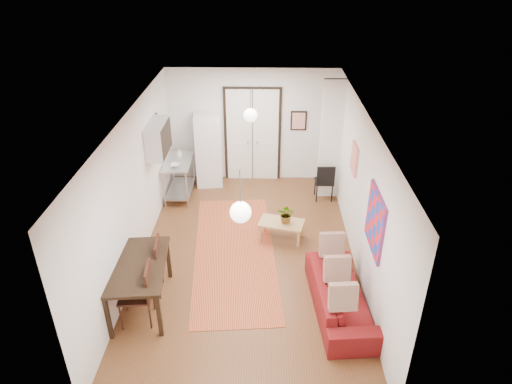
{
  "coord_description": "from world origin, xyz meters",
  "views": [
    {
      "loc": [
        0.34,
        -7.35,
        5.51
      ],
      "look_at": [
        0.16,
        0.4,
        1.25
      ],
      "focal_mm": 32.0,
      "sensor_mm": 36.0,
      "label": 1
    }
  ],
  "objects_px": {
    "coffee_table": "(281,224)",
    "fridge": "(208,151)",
    "black_side_chair": "(324,176)",
    "dining_chair_far": "(136,285)",
    "dining_chair_near": "(147,259)",
    "kitchen_counter": "(179,173)",
    "dining_table": "(138,269)",
    "sofa": "(340,295)"
  },
  "relations": [
    {
      "from": "black_side_chair",
      "to": "dining_table",
      "type": "bearing_deg",
      "value": 46.92
    },
    {
      "from": "kitchen_counter",
      "to": "black_side_chair",
      "type": "relative_size",
      "value": 1.32
    },
    {
      "from": "coffee_table",
      "to": "dining_chair_near",
      "type": "height_order",
      "value": "dining_chair_near"
    },
    {
      "from": "sofa",
      "to": "coffee_table",
      "type": "height_order",
      "value": "sofa"
    },
    {
      "from": "kitchen_counter",
      "to": "coffee_table",
      "type": "bearing_deg",
      "value": -36.98
    },
    {
      "from": "sofa",
      "to": "dining_table",
      "type": "distance_m",
      "value": 3.4
    },
    {
      "from": "coffee_table",
      "to": "black_side_chair",
      "type": "distance_m",
      "value": 2.14
    },
    {
      "from": "coffee_table",
      "to": "dining_chair_far",
      "type": "height_order",
      "value": "dining_chair_far"
    },
    {
      "from": "coffee_table",
      "to": "black_side_chair",
      "type": "xyz_separation_m",
      "value": [
        1.07,
        1.85,
        0.19
      ]
    },
    {
      "from": "sofa",
      "to": "dining_chair_far",
      "type": "height_order",
      "value": "dining_chair_far"
    },
    {
      "from": "fridge",
      "to": "dining_chair_far",
      "type": "height_order",
      "value": "fridge"
    },
    {
      "from": "coffee_table",
      "to": "dining_table",
      "type": "relative_size",
      "value": 0.61
    },
    {
      "from": "sofa",
      "to": "black_side_chair",
      "type": "relative_size",
      "value": 2.31
    },
    {
      "from": "sofa",
      "to": "coffee_table",
      "type": "relative_size",
      "value": 2.14
    },
    {
      "from": "coffee_table",
      "to": "fridge",
      "type": "bearing_deg",
      "value": 125.65
    },
    {
      "from": "sofa",
      "to": "kitchen_counter",
      "type": "height_order",
      "value": "kitchen_counter"
    },
    {
      "from": "dining_chair_near",
      "to": "fridge",
      "type": "bearing_deg",
      "value": 165.99
    },
    {
      "from": "fridge",
      "to": "black_side_chair",
      "type": "bearing_deg",
      "value": -20.3
    },
    {
      "from": "fridge",
      "to": "black_side_chair",
      "type": "height_order",
      "value": "fridge"
    },
    {
      "from": "dining_table",
      "to": "dining_chair_near",
      "type": "height_order",
      "value": "dining_chair_near"
    },
    {
      "from": "kitchen_counter",
      "to": "dining_table",
      "type": "distance_m",
      "value": 3.88
    },
    {
      "from": "fridge",
      "to": "dining_table",
      "type": "xyz_separation_m",
      "value": [
        -0.64,
        -4.56,
        -0.13
      ]
    },
    {
      "from": "dining_chair_far",
      "to": "black_side_chair",
      "type": "distance_m",
      "value": 5.42
    },
    {
      "from": "kitchen_counter",
      "to": "fridge",
      "type": "height_order",
      "value": "fridge"
    },
    {
      "from": "dining_chair_far",
      "to": "dining_table",
      "type": "bearing_deg",
      "value": 178.17
    },
    {
      "from": "dining_chair_near",
      "to": "dining_chair_far",
      "type": "height_order",
      "value": "same"
    },
    {
      "from": "coffee_table",
      "to": "dining_table",
      "type": "distance_m",
      "value": 3.22
    },
    {
      "from": "kitchen_counter",
      "to": "dining_chair_far",
      "type": "distance_m",
      "value": 4.12
    },
    {
      "from": "fridge",
      "to": "dining_chair_near",
      "type": "height_order",
      "value": "fridge"
    },
    {
      "from": "sofa",
      "to": "black_side_chair",
      "type": "bearing_deg",
      "value": -6.93
    },
    {
      "from": "fridge",
      "to": "kitchen_counter",
      "type": "bearing_deg",
      "value": -140.53
    },
    {
      "from": "coffee_table",
      "to": "dining_table",
      "type": "height_order",
      "value": "dining_table"
    },
    {
      "from": "fridge",
      "to": "coffee_table",
      "type": "bearing_deg",
      "value": -61.83
    },
    {
      "from": "dining_chair_near",
      "to": "coffee_table",
      "type": "bearing_deg",
      "value": 118.27
    },
    {
      "from": "dining_chair_far",
      "to": "fridge",
      "type": "bearing_deg",
      "value": 167.24
    },
    {
      "from": "dining_chair_near",
      "to": "black_side_chair",
      "type": "relative_size",
      "value": 1.15
    },
    {
      "from": "kitchen_counter",
      "to": "fridge",
      "type": "bearing_deg",
      "value": 46.64
    },
    {
      "from": "sofa",
      "to": "dining_chair_near",
      "type": "relative_size",
      "value": 2.0
    },
    {
      "from": "dining_chair_far",
      "to": "black_side_chair",
      "type": "xyz_separation_m",
      "value": [
        3.49,
        4.15,
        -0.08
      ]
    },
    {
      "from": "sofa",
      "to": "fridge",
      "type": "xyz_separation_m",
      "value": [
        -2.72,
        4.61,
        0.59
      ]
    },
    {
      "from": "dining_table",
      "to": "sofa",
      "type": "bearing_deg",
      "value": -0.73
    },
    {
      "from": "sofa",
      "to": "kitchen_counter",
      "type": "xyz_separation_m",
      "value": [
        -3.37,
        3.92,
        0.3
      ]
    }
  ]
}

